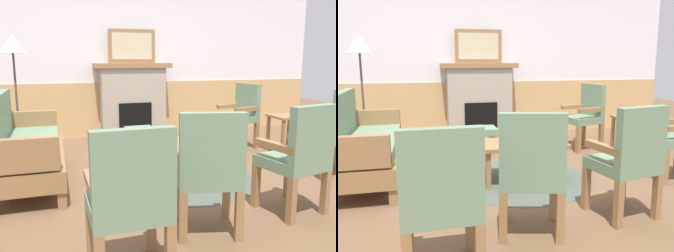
# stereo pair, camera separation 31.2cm
# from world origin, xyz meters

# --- Properties ---
(ground_plane) EXTENTS (14.00, 14.00, 0.00)m
(ground_plane) POSITION_xyz_m (0.00, 0.00, 0.00)
(ground_plane) COLOR brown
(wall_back) EXTENTS (7.20, 0.14, 2.70)m
(wall_back) POSITION_xyz_m (0.00, 2.60, 1.31)
(wall_back) COLOR white
(wall_back) RESTS_ON ground_plane
(fireplace) EXTENTS (1.30, 0.44, 1.28)m
(fireplace) POSITION_xyz_m (0.00, 2.35, 0.65)
(fireplace) COLOR #A39989
(fireplace) RESTS_ON ground_plane
(framed_picture) EXTENTS (0.80, 0.04, 0.56)m
(framed_picture) POSITION_xyz_m (0.00, 2.35, 1.56)
(framed_picture) COLOR olive
(framed_picture) RESTS_ON fireplace
(couch) EXTENTS (0.70, 1.80, 0.98)m
(couch) POSITION_xyz_m (-1.63, 0.38, 0.40)
(couch) COLOR olive
(couch) RESTS_ON ground_plane
(coffee_table) EXTENTS (0.96, 0.56, 0.44)m
(coffee_table) POSITION_xyz_m (0.08, -0.04, 0.39)
(coffee_table) COLOR olive
(coffee_table) RESTS_ON ground_plane
(round_rug) EXTENTS (1.61, 1.61, 0.01)m
(round_rug) POSITION_xyz_m (0.08, -0.04, 0.00)
(round_rug) COLOR #4C564C
(round_rug) RESTS_ON ground_plane
(book_on_table) EXTENTS (0.21, 0.18, 0.03)m
(book_on_table) POSITION_xyz_m (0.20, -0.02, 0.46)
(book_on_table) COLOR #33663D
(book_on_table) RESTS_ON coffee_table
(footstool) EXTENTS (0.40, 0.40, 0.36)m
(footstool) POSITION_xyz_m (-0.13, 1.29, 0.28)
(footstool) COLOR olive
(footstool) RESTS_ON ground_plane
(armchair_near_fireplace) EXTENTS (0.58, 0.58, 0.98)m
(armchair_near_fireplace) POSITION_xyz_m (1.43, 1.14, 0.54)
(armchair_near_fireplace) COLOR olive
(armchair_near_fireplace) RESTS_ON ground_plane
(armchair_front_left) EXTENTS (0.58, 0.58, 0.98)m
(armchair_front_left) POSITION_xyz_m (-0.20, -1.30, 0.54)
(armchair_front_left) COLOR olive
(armchair_front_left) RESTS_ON ground_plane
(armchair_front_center) EXTENTS (0.57, 0.57, 0.98)m
(armchair_front_center) POSITION_xyz_m (0.69, -1.20, 0.54)
(armchair_front_center) COLOR olive
(armchair_front_center) RESTS_ON ground_plane
(armchair_corner_left) EXTENTS (0.49, 0.49, 0.98)m
(armchair_corner_left) POSITION_xyz_m (-0.90, -1.70, 0.54)
(armchair_corner_left) COLOR olive
(armchair_corner_left) RESTS_ON ground_plane
(side_table) EXTENTS (0.44, 0.44, 0.55)m
(side_table) POSITION_xyz_m (1.89, 0.62, 0.43)
(side_table) COLOR olive
(side_table) RESTS_ON ground_plane
(floor_lamp_by_couch) EXTENTS (0.36, 0.36, 1.68)m
(floor_lamp_by_couch) POSITION_xyz_m (-1.79, 1.63, 1.45)
(floor_lamp_by_couch) COLOR #332D28
(floor_lamp_by_couch) RESTS_ON ground_plane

